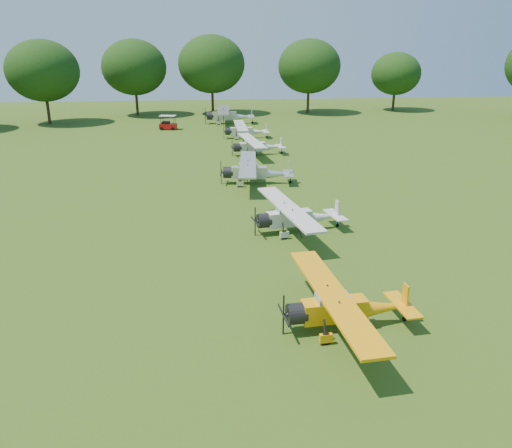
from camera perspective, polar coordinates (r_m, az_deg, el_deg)
The scene contains 9 objects.
ground at distance 32.64m, azimuth 1.99°, elevation -0.37°, with size 160.00×160.00×0.00m, color #284B12.
tree_belt at distance 31.68m, azimuth 8.71°, elevation 13.75°, with size 137.36×130.27×14.52m.
aircraft_2 at distance 21.32m, azimuth 10.04°, elevation -9.18°, with size 5.70×9.09×1.79m.
aircraft_3 at distance 31.66m, azimuth 4.59°, elevation 1.00°, with size 5.96×9.44×1.85m.
aircraft_4 at distance 42.70m, azimuth -0.18°, elevation 6.14°, with size 6.28×9.99×1.96m.
aircraft_5 at distance 54.19m, azimuth 0.03°, elevation 9.00°, with size 5.81×9.24×1.81m.
aircraft_6 at distance 64.26m, azimuth -1.30°, elevation 10.71°, with size 5.80×9.21×1.82m.
aircraft_7 at distance 76.55m, azimuth -3.21°, elevation 12.40°, with size 7.45×11.86×2.34m.
golf_cart at distance 72.11m, azimuth -10.05°, elevation 11.09°, with size 2.51×1.83×1.95m.
Camera 1 is at (-4.58, -30.28, 11.28)m, focal length 35.00 mm.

